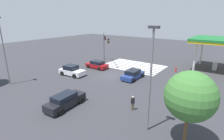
# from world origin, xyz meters

# --- Properties ---
(ground_plane) EXTENTS (108.04, 108.04, 0.00)m
(ground_plane) POSITION_xyz_m (0.00, 0.00, 0.00)
(ground_plane) COLOR #333338
(crosswalk_markings) EXTENTS (11.42, 7.25, 0.01)m
(crosswalk_markings) POSITION_xyz_m (0.00, -7.24, 0.00)
(crosswalk_markings) COLOR silver
(crosswalk_markings) RESTS_ON ground_plane
(traffic_signal_mast) EXTENTS (5.46, 5.46, 5.88)m
(traffic_signal_mast) POSITION_xyz_m (6.20, -6.20, 4.31)
(traffic_signal_mast) COLOR #47474C
(traffic_signal_mast) RESTS_ON ground_plane
(car_0) EXTENTS (2.14, 4.47, 1.41)m
(car_0) POSITION_xyz_m (-3.54, -0.68, 0.66)
(car_0) COLOR navy
(car_0) RESTS_ON ground_plane
(car_1) EXTENTS (4.52, 2.45, 1.67)m
(car_1) POSITION_xyz_m (5.50, 3.74, 0.76)
(car_1) COLOR silver
(car_1) RESTS_ON ground_plane
(car_2) EXTENTS (2.16, 4.79, 1.51)m
(car_2) POSITION_xyz_m (-2.15, 11.47, 0.73)
(car_2) COLOR black
(car_2) RESTS_ON ground_plane
(car_3) EXTENTS (4.26, 2.11, 1.43)m
(car_3) POSITION_xyz_m (4.80, -1.81, 0.68)
(car_3) COLOR maroon
(car_3) RESTS_ON ground_plane
(gas_station_canopy) EXTENTS (8.65, 8.65, 5.74)m
(gas_station_canopy) POSITION_xyz_m (-13.30, -13.55, 5.17)
(gas_station_canopy) COLOR yellow
(gas_station_canopy) RESTS_ON ground_plane
(pedestrian) EXTENTS (0.41, 0.41, 1.58)m
(pedestrian) POSITION_xyz_m (-8.30, 7.85, 0.87)
(pedestrian) COLOR brown
(pedestrian) RESTS_ON ground_plane
(street_light_pole_a) EXTENTS (0.80, 0.36, 9.30)m
(street_light_pole_a) POSITION_xyz_m (9.65, 11.79, 5.47)
(street_light_pole_a) COLOR slate
(street_light_pole_a) RESTS_ON ground_plane
(street_light_pole_b) EXTENTS (0.80, 0.36, 8.68)m
(street_light_pole_b) POSITION_xyz_m (-10.96, 10.01, 5.15)
(street_light_pole_b) COLOR slate
(street_light_pole_b) RESTS_ON ground_plane
(tree_corner_a) EXTENTS (3.63, 3.63, 5.77)m
(tree_corner_a) POSITION_xyz_m (-13.96, 9.93, 3.95)
(tree_corner_a) COLOR brown
(tree_corner_a) RESTS_ON ground_plane
(fire_hydrant) EXTENTS (0.22, 0.22, 0.86)m
(fire_hydrant) POSITION_xyz_m (-7.93, -8.30, 0.43)
(fire_hydrant) COLOR red
(fire_hydrant) RESTS_ON ground_plane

